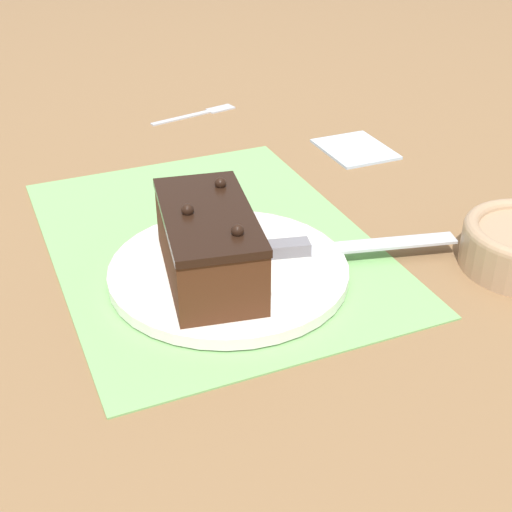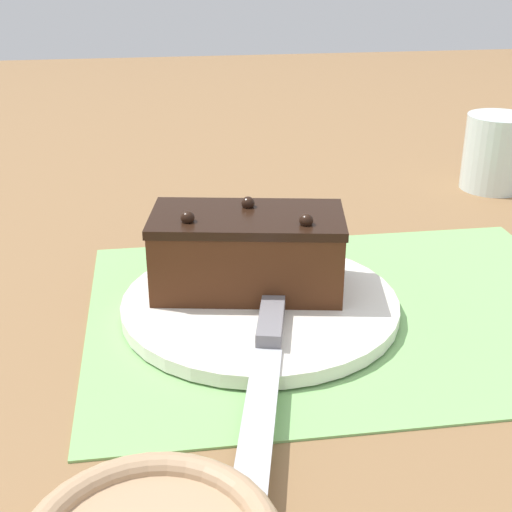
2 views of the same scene
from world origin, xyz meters
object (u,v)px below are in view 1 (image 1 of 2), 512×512
at_px(chocolate_cake, 209,243).
at_px(cake_plate, 229,271).
at_px(serving_knife, 311,248).
at_px(dessert_fork, 200,113).

bearing_deg(chocolate_cake, cake_plate, 109.13).
xyz_separation_m(cake_plate, serving_knife, (0.01, 0.09, 0.01)).
xyz_separation_m(cake_plate, chocolate_cake, (0.01, -0.02, 0.04)).
xyz_separation_m(serving_knife, dessert_fork, (-0.48, 0.05, -0.02)).
xyz_separation_m(chocolate_cake, dessert_fork, (-0.48, 0.16, -0.05)).
bearing_deg(cake_plate, chocolate_cake, -70.87).
bearing_deg(serving_knife, chocolate_cake, -76.55).
bearing_deg(cake_plate, dessert_fork, 164.01).
relative_size(cake_plate, dessert_fork, 1.64).
height_order(chocolate_cake, dessert_fork, chocolate_cake).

